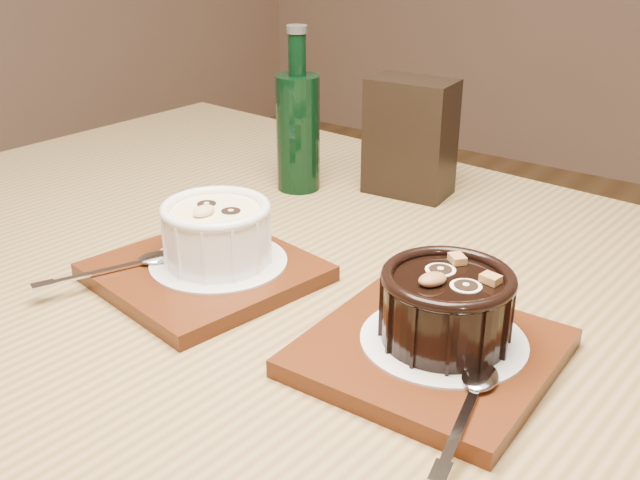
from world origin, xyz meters
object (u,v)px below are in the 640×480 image
Objects in this scene: table at (309,363)px; ramekin_dark at (446,303)px; ramekin_white at (217,230)px; tray_left at (205,272)px; tray_right at (429,353)px; green_bottle at (298,128)px; condiment_stand at (410,137)px.

ramekin_dark is at bearing -13.90° from table.
ramekin_white is 1.00× the size of ramekin_dark.
tray_right is at bearing 0.66° from tray_left.
tray_left is 0.25m from ramekin_dark.
ramekin_dark is 0.40m from green_bottle.
table is 6.33× the size of green_bottle.
condiment_stand is at bearing 122.67° from tray_right.
ramekin_white is at bearing -151.19° from table.
tray_left is at bearing -96.75° from condiment_stand.
condiment_stand is 0.71× the size of green_bottle.
ramekin_white is 0.73× the size of condiment_stand.
ramekin_dark is 0.52× the size of green_bottle.
green_bottle is (-0.12, -0.07, 0.01)m from condiment_stand.
ramekin_white is at bearing -69.82° from green_bottle.
ramekin_dark reaches higher than tray_right.
green_bottle is at bearing 168.47° from ramekin_dark.
green_bottle is at bearing 129.77° from table.
tray_right is (0.16, -0.05, 0.10)m from table.
ramekin_white is (-0.08, -0.04, 0.14)m from table.
tray_right is 0.91× the size of green_bottle.
green_bottle is at bearing 107.89° from tray_left.
ramekin_white is 0.57× the size of tray_right.
tray_left is 0.04m from ramekin_white.
ramekin_dark is 0.37m from condiment_stand.
green_bottle reaches higher than tray_left.
condiment_stand reaches higher than tray_left.
tray_left is (-0.08, -0.05, 0.10)m from table.
ramekin_dark is at bearing 60.45° from tray_right.
tray_right is 1.29× the size of condiment_stand.
ramekin_dark is (0.01, 0.01, 0.04)m from tray_right.
table is at bearing -50.23° from green_bottle.
ramekin_dark is (0.16, -0.04, 0.14)m from table.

